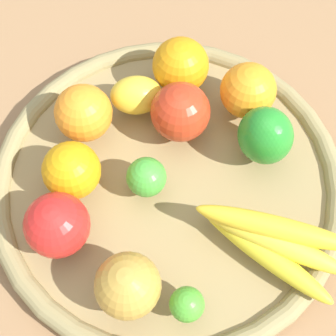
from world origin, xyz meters
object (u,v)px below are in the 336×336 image
Objects in this scene: orange_3 at (72,170)px; bell_pepper at (265,136)px; lime_0 at (146,177)px; orange_0 at (181,66)px; orange_2 at (248,91)px; apple_1 at (57,225)px; orange_1 at (83,113)px; lime_1 at (187,304)px; apple_0 at (128,286)px; lemon_0 at (136,95)px; apple_2 at (180,112)px; banana_bunch at (270,240)px.

orange_3 is 0.88× the size of bell_pepper.
lime_0 is 0.65× the size of orange_0.
apple_1 is at bearing -33.10° from orange_2.
apple_1 is (0.27, -0.07, -0.00)m from orange_0.
lime_1 is (0.19, 0.20, -0.02)m from orange_1.
lime_0 is at bearing 61.16° from orange_1.
orange_0 reaches higher than orange_1.
apple_0 is (0.00, -0.07, 0.02)m from lime_1.
orange_2 reaches higher than orange_3.
apple_1 is (0.21, -0.02, 0.01)m from lemon_0.
apple_1 is at bearing 11.01° from orange_1.
orange_0 is (-0.20, 0.08, 0.00)m from orange_3.
orange_2 is 0.30m from apple_0.
orange_2 is at bearing 82.87° from orange_0.
apple_0 is at bearing 17.40° from lemon_0.
orange_0 and apple_2 have the same top height.
apple_1 is (0.26, -0.17, 0.00)m from orange_2.
lime_0 is at bearing 105.41° from orange_3.
orange_3 is at bearing -170.12° from apple_1.
orange_3 is 0.07m from apple_1.
lemon_0 is 0.95× the size of apple_0.
lemon_0 is 0.08m from orange_1.
lemon_0 is at bearing 173.86° from apple_1.
banana_bunch is (0.13, 0.04, -0.01)m from bell_pepper.
apple_0 is (0.30, -0.06, -0.00)m from orange_2.
banana_bunch is at bearing 20.84° from orange_2.
lemon_0 is 0.07m from apple_2.
orange_1 is 1.90× the size of lime_1.
apple_0 is (0.20, 0.13, -0.00)m from orange_1.
orange_1 is at bearing -168.02° from orange_3.
apple_2 is (-0.13, -0.15, 0.01)m from banana_bunch.
lime_0 is 1.27× the size of lime_1.
apple_2 is 1.97× the size of lime_1.
apple_0 is at bearing 33.86° from orange_1.
orange_1 is at bearing -41.13° from orange_0.
bell_pepper is 0.25m from apple_0.
orange_3 is at bearing -44.38° from orange_2.
orange_3 is 0.16m from apple_2.
orange_0 is 0.08m from apple_2.
apple_2 is (0.06, -0.08, 0.00)m from orange_2.
orange_1 is (0.06, -0.05, 0.01)m from lemon_0.
bell_pepper is at bearing 156.32° from apple_0.
banana_bunch is 0.20m from apple_2.
lemon_0 is 0.37× the size of banana_bunch.
lime_0 is 0.18m from orange_2.
orange_1 is at bearing -62.99° from orange_2.
orange_1 reaches higher than lime_1.
bell_pepper is 0.11m from apple_2.
orange_0 is 0.27m from banana_bunch.
apple_0 is (0.10, -0.14, 0.01)m from banana_bunch.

